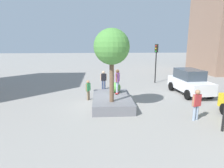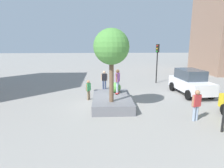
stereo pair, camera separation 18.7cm
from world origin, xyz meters
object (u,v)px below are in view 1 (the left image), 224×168
object	(u,v)px
plaza_tree	(112,47)
skateboarder	(117,79)
passerby_with_bag	(104,79)
skateboard	(117,93)
pedestrian_crossing	(88,89)
planter_ledge	(112,101)
police_car	(190,82)
traffic_light_median	(156,57)
bystander_watching	(197,103)

from	to	relation	value
plaza_tree	skateboarder	distance (m)	3.09
plaza_tree	passerby_with_bag	distance (m)	6.57
skateboard	pedestrian_crossing	size ratio (longest dim) A/B	0.54
passerby_with_bag	pedestrian_crossing	xyz separation A→B (m)	(3.30, -1.25, -0.12)
pedestrian_crossing	planter_ledge	bearing A→B (deg)	51.10
skateboard	pedestrian_crossing	distance (m)	2.27
plaza_tree	passerby_with_bag	xyz separation A→B (m)	(-5.81, -0.39, -3.05)
plaza_tree	skateboarder	world-z (taller)	plaza_tree
planter_ledge	pedestrian_crossing	size ratio (longest dim) A/B	2.85
planter_ledge	police_car	xyz separation A→B (m)	(-2.56, 6.72, 0.75)
passerby_with_bag	skateboard	bearing A→B (deg)	13.57
pedestrian_crossing	traffic_light_median	bearing A→B (deg)	130.36
plaza_tree	police_car	bearing A→B (deg)	118.33
police_car	passerby_with_bag	bearing A→B (deg)	-106.51
traffic_light_median	pedestrian_crossing	world-z (taller)	traffic_light_median
skateboard	pedestrian_crossing	xyz separation A→B (m)	(-0.58, -2.18, 0.20)
police_car	passerby_with_bag	size ratio (longest dim) A/B	2.67
police_car	skateboarder	bearing A→B (deg)	-74.42
skateboarder	police_car	size ratio (longest dim) A/B	0.37
traffic_light_median	passerby_with_bag	size ratio (longest dim) A/B	2.35
planter_ledge	passerby_with_bag	xyz separation A→B (m)	(-4.70, -0.48, 0.69)
planter_ledge	skateboarder	size ratio (longest dim) A/B	2.53
skateboarder	passerby_with_bag	distance (m)	4.05
planter_ledge	bystander_watching	bearing A→B (deg)	57.31
skateboarder	traffic_light_median	distance (m)	7.97
plaza_tree	pedestrian_crossing	size ratio (longest dim) A/B	2.98
bystander_watching	passerby_with_bag	distance (m)	9.17
plaza_tree	passerby_with_bag	world-z (taller)	plaza_tree
plaza_tree	traffic_light_median	xyz separation A→B (m)	(-8.31, 5.19, -1.24)
traffic_light_median	pedestrian_crossing	xyz separation A→B (m)	(5.80, -6.83, -1.93)
plaza_tree	skateboard	xyz separation A→B (m)	(-1.92, 0.54, -3.37)
traffic_light_median	planter_ledge	bearing A→B (deg)	-35.30
bystander_watching	pedestrian_crossing	size ratio (longest dim) A/B	1.17
plaza_tree	traffic_light_median	size ratio (longest dim) A/B	1.11
police_car	passerby_with_bag	distance (m)	7.51
skateboarder	bystander_watching	xyz separation A→B (m)	(3.76, 4.13, -0.66)
traffic_light_median	passerby_with_bag	xyz separation A→B (m)	(2.50, -5.58, -1.81)
skateboard	pedestrian_crossing	bearing A→B (deg)	-104.96
bystander_watching	skateboarder	bearing A→B (deg)	-132.27
plaza_tree	traffic_light_median	world-z (taller)	plaza_tree
skateboard	skateboarder	bearing A→B (deg)	-75.96
passerby_with_bag	traffic_light_median	bearing A→B (deg)	114.16
bystander_watching	pedestrian_crossing	distance (m)	7.66
planter_ledge	skateboarder	distance (m)	1.67
plaza_tree	pedestrian_crossing	world-z (taller)	plaza_tree
traffic_light_median	pedestrian_crossing	size ratio (longest dim) A/B	2.68
plaza_tree	pedestrian_crossing	bearing A→B (deg)	-146.78
planter_ledge	traffic_light_median	bearing A→B (deg)	144.70
traffic_light_median	bystander_watching	bearing A→B (deg)	-2.90
traffic_light_median	bystander_watching	xyz separation A→B (m)	(10.14, -0.51, -1.78)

